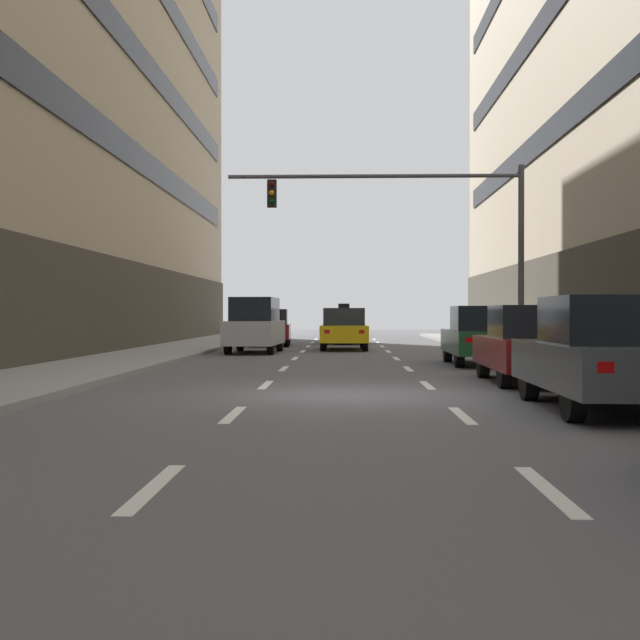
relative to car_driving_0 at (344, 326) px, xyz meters
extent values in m
plane|color=#515156|center=(0.07, -25.26, -0.84)|extent=(120.00, 120.00, 0.00)
cube|color=silver|center=(-1.58, -33.26, -0.83)|extent=(0.16, 2.00, 0.01)
cube|color=silver|center=(-1.58, -28.26, -0.83)|extent=(0.16, 2.00, 0.01)
cube|color=silver|center=(-1.58, -23.26, -0.83)|extent=(0.16, 2.00, 0.01)
cube|color=silver|center=(-1.58, -18.26, -0.83)|extent=(0.16, 2.00, 0.01)
cube|color=silver|center=(-1.58, -13.26, -0.83)|extent=(0.16, 2.00, 0.01)
cube|color=silver|center=(-1.58, -8.26, -0.83)|extent=(0.16, 2.00, 0.01)
cube|color=silver|center=(-1.58, -3.26, -0.83)|extent=(0.16, 2.00, 0.01)
cube|color=silver|center=(-1.58, 1.74, -0.83)|extent=(0.16, 2.00, 0.01)
cube|color=silver|center=(-1.58, 6.74, -0.83)|extent=(0.16, 2.00, 0.01)
cube|color=silver|center=(1.71, -33.26, -0.83)|extent=(0.16, 2.00, 0.01)
cube|color=silver|center=(1.71, -28.26, -0.83)|extent=(0.16, 2.00, 0.01)
cube|color=silver|center=(1.71, -23.26, -0.83)|extent=(0.16, 2.00, 0.01)
cube|color=silver|center=(1.71, -18.26, -0.83)|extent=(0.16, 2.00, 0.01)
cube|color=silver|center=(1.71, -13.26, -0.83)|extent=(0.16, 2.00, 0.01)
cube|color=silver|center=(1.71, -8.26, -0.83)|extent=(0.16, 2.00, 0.01)
cube|color=silver|center=(1.71, -3.26, -0.83)|extent=(0.16, 2.00, 0.01)
cube|color=silver|center=(1.71, 1.74, -0.83)|extent=(0.16, 2.00, 0.01)
cube|color=silver|center=(1.71, 6.74, -0.83)|extent=(0.16, 2.00, 0.01)
cylinder|color=black|center=(-0.85, 1.44, -0.50)|extent=(0.24, 0.68, 0.68)
cylinder|color=black|center=(0.80, 1.46, -0.50)|extent=(0.24, 0.68, 0.68)
cylinder|color=black|center=(-0.81, -1.35, -0.50)|extent=(0.24, 0.68, 0.68)
cylinder|color=black|center=(0.84, -1.33, -0.50)|extent=(0.24, 0.68, 0.68)
cube|color=black|center=(0.00, 0.06, -0.17)|extent=(1.96, 4.57, 0.66)
cube|color=black|center=(0.00, -0.15, 0.51)|extent=(1.68, 1.98, 0.70)
cube|color=white|center=(-0.70, 2.28, -0.05)|extent=(0.21, 0.09, 0.14)
cube|color=red|center=(-0.63, -2.18, -0.05)|extent=(0.21, 0.09, 0.14)
cube|color=white|center=(0.63, 2.30, -0.05)|extent=(0.21, 0.09, 0.14)
cube|color=red|center=(0.70, -2.16, -0.05)|extent=(0.21, 0.09, 0.14)
cylinder|color=black|center=(-4.02, -8.14, -0.52)|extent=(0.24, 0.65, 0.64)
cylinder|color=black|center=(-2.47, -8.21, -0.52)|extent=(0.24, 0.65, 0.64)
cylinder|color=black|center=(-4.13, -10.75, -0.52)|extent=(0.24, 0.65, 0.64)
cylinder|color=black|center=(-2.59, -10.82, -0.52)|extent=(0.24, 0.65, 0.64)
cube|color=#B7BABF|center=(-3.30, -9.48, -0.08)|extent=(1.96, 4.33, 0.87)
cube|color=black|center=(-3.30, -9.48, 0.79)|extent=(1.66, 2.58, 0.87)
cube|color=white|center=(-3.83, -7.37, 0.07)|extent=(0.20, 0.09, 0.14)
cube|color=red|center=(-4.02, -11.54, 0.07)|extent=(0.20, 0.09, 0.14)
cube|color=white|center=(-2.59, -7.42, 0.07)|extent=(0.20, 0.09, 0.14)
cube|color=red|center=(-2.77, -11.59, 0.07)|extent=(0.20, 0.09, 0.14)
cylinder|color=black|center=(-0.82, -5.30, -0.50)|extent=(0.23, 0.67, 0.67)
cylinder|color=black|center=(0.81, -5.28, -0.50)|extent=(0.23, 0.67, 0.67)
cylinder|color=black|center=(-0.80, -8.05, -0.50)|extent=(0.23, 0.67, 0.67)
cylinder|color=black|center=(0.83, -8.03, -0.50)|extent=(0.23, 0.67, 0.67)
cube|color=yellow|center=(0.01, -6.66, -0.18)|extent=(1.91, 4.50, 0.65)
cube|color=black|center=(0.01, -6.87, 0.50)|extent=(1.65, 1.95, 0.69)
cube|color=white|center=(-0.67, -4.47, -0.06)|extent=(0.20, 0.08, 0.14)
cube|color=red|center=(-0.63, -8.87, -0.06)|extent=(0.20, 0.08, 0.14)
cube|color=white|center=(0.64, -4.46, -0.06)|extent=(0.20, 0.08, 0.14)
cube|color=red|center=(0.68, -8.86, -0.06)|extent=(0.20, 0.08, 0.14)
cube|color=black|center=(0.01, -6.87, 0.93)|extent=(0.45, 0.21, 0.18)
cylinder|color=black|center=(-4.23, -1.45, -0.51)|extent=(0.25, 0.67, 0.66)
cylinder|color=black|center=(-2.62, -1.37, -0.51)|extent=(0.25, 0.67, 0.66)
cylinder|color=black|center=(-4.10, -4.16, -0.51)|extent=(0.25, 0.67, 0.66)
cylinder|color=black|center=(-2.49, -4.08, -0.51)|extent=(0.25, 0.67, 0.66)
cube|color=maroon|center=(-3.36, -2.77, -0.19)|extent=(2.05, 4.50, 0.64)
cube|color=black|center=(-3.35, -2.97, 0.48)|extent=(1.70, 1.98, 0.68)
cube|color=white|center=(-4.11, -0.63, -0.07)|extent=(0.20, 0.09, 0.14)
cube|color=red|center=(-3.91, -4.96, -0.07)|extent=(0.20, 0.09, 0.14)
cube|color=white|center=(-2.81, -0.57, -0.07)|extent=(0.20, 0.09, 0.14)
cube|color=red|center=(-2.61, -4.90, -0.07)|extent=(0.20, 0.09, 0.14)
cylinder|color=black|center=(3.14, -26.13, -0.49)|extent=(0.24, 0.69, 0.69)
cylinder|color=black|center=(4.81, -26.15, -0.49)|extent=(0.24, 0.69, 0.69)
cylinder|color=black|center=(3.11, -28.95, -0.49)|extent=(0.24, 0.69, 0.69)
cube|color=#474C51|center=(3.96, -27.55, -0.16)|extent=(1.97, 4.62, 0.67)
cube|color=black|center=(3.96, -27.76, 0.53)|extent=(1.69, 2.00, 0.71)
cube|color=white|center=(3.31, -25.29, -0.04)|extent=(0.21, 0.09, 0.15)
cube|color=red|center=(3.26, -29.80, -0.04)|extent=(0.21, 0.09, 0.15)
cube|color=white|center=(4.66, -25.30, -0.04)|extent=(0.21, 0.09, 0.15)
cylinder|color=black|center=(3.18, -21.27, -0.51)|extent=(0.23, 0.66, 0.65)
cylinder|color=black|center=(4.77, -21.29, -0.51)|extent=(0.23, 0.66, 0.65)
cylinder|color=black|center=(3.15, -23.94, -0.51)|extent=(0.23, 0.66, 0.65)
cylinder|color=black|center=(4.74, -23.96, -0.51)|extent=(0.23, 0.66, 0.65)
cube|color=maroon|center=(3.96, -22.61, -0.19)|extent=(1.87, 4.38, 0.63)
cube|color=black|center=(3.96, -22.81, 0.46)|extent=(1.61, 1.90, 0.67)
cube|color=white|center=(3.35, -20.47, -0.08)|extent=(0.20, 0.08, 0.14)
cube|color=red|center=(3.30, -24.74, -0.08)|extent=(0.20, 0.08, 0.14)
cube|color=white|center=(4.62, -20.48, -0.08)|extent=(0.20, 0.08, 0.14)
cube|color=red|center=(4.57, -24.76, -0.08)|extent=(0.20, 0.08, 0.14)
cylinder|color=black|center=(3.16, -14.98, -0.50)|extent=(0.23, 0.67, 0.67)
cylinder|color=black|center=(4.79, -15.00, -0.50)|extent=(0.23, 0.67, 0.67)
cylinder|color=black|center=(3.13, -17.72, -0.50)|extent=(0.23, 0.67, 0.67)
cylinder|color=black|center=(4.76, -17.74, -0.50)|extent=(0.23, 0.67, 0.67)
cube|color=#1E512D|center=(3.96, -16.36, -0.18)|extent=(1.92, 4.49, 0.65)
cube|color=black|center=(3.96, -16.56, 0.49)|extent=(1.65, 1.95, 0.69)
cube|color=white|center=(3.33, -14.16, -0.06)|extent=(0.20, 0.08, 0.14)
cube|color=red|center=(3.28, -18.55, -0.06)|extent=(0.20, 0.08, 0.14)
cube|color=white|center=(4.64, -14.17, -0.06)|extent=(0.20, 0.08, 0.14)
cube|color=red|center=(4.59, -18.56, -0.06)|extent=(0.20, 0.08, 0.14)
cylinder|color=#4C4C51|center=(5.41, -14.80, 2.23)|extent=(0.18, 0.18, 5.85)
cylinder|color=#4C4C51|center=(0.94, -14.80, 4.83)|extent=(8.95, 0.12, 0.12)
cube|color=black|center=(-2.20, -14.80, 4.31)|extent=(0.28, 0.24, 0.84)
sphere|color=#4B0704|center=(-2.20, -14.94, 4.57)|extent=(0.17, 0.17, 0.17)
sphere|color=orange|center=(-2.20, -14.94, 4.31)|extent=(0.17, 0.17, 0.17)
sphere|color=#073E10|center=(-2.20, -14.94, 4.05)|extent=(0.17, 0.17, 0.17)
camera|label=1|loc=(0.03, -40.16, 0.63)|focal=46.50mm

